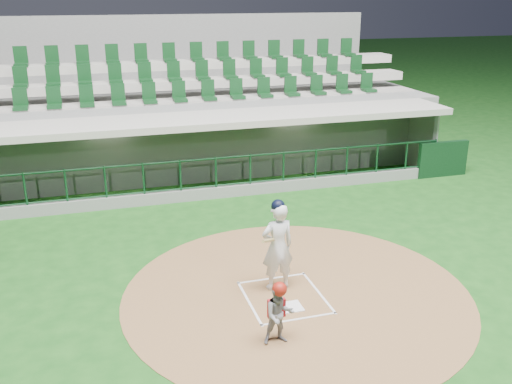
# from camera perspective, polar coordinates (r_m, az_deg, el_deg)

# --- Properties ---
(ground) EXTENTS (120.00, 120.00, 0.00)m
(ground) POSITION_cam_1_polar(r_m,az_deg,el_deg) (12.13, 2.39, -9.87)
(ground) COLOR #144413
(ground) RESTS_ON ground
(dirt_circle) EXTENTS (7.20, 7.20, 0.01)m
(dirt_circle) POSITION_cam_1_polar(r_m,az_deg,el_deg) (12.05, 4.07, -10.08)
(dirt_circle) COLOR brown
(dirt_circle) RESTS_ON ground
(home_plate) EXTENTS (0.43, 0.43, 0.02)m
(home_plate) POSITION_cam_1_polar(r_m,az_deg,el_deg) (11.55, 3.53, -11.40)
(home_plate) COLOR silver
(home_plate) RESTS_ON dirt_circle
(batter_box_chalk) EXTENTS (1.55, 1.80, 0.01)m
(batter_box_chalk) POSITION_cam_1_polar(r_m,az_deg,el_deg) (11.88, 2.87, -10.48)
(batter_box_chalk) COLOR white
(batter_box_chalk) RESTS_ON ground
(dugout_structure) EXTENTS (16.40, 3.70, 3.00)m
(dugout_structure) POSITION_cam_1_polar(r_m,az_deg,el_deg) (18.85, -4.91, 4.06)
(dugout_structure) COLOR slate
(dugout_structure) RESTS_ON ground
(seating_deck) EXTENTS (17.00, 6.72, 5.15)m
(seating_deck) POSITION_cam_1_polar(r_m,az_deg,el_deg) (21.66, -7.00, 7.28)
(seating_deck) COLOR slate
(seating_deck) RESTS_ON ground
(batter) EXTENTS (0.90, 0.90, 1.98)m
(batter) POSITION_cam_1_polar(r_m,az_deg,el_deg) (11.79, 2.16, -5.34)
(batter) COLOR silver
(batter) RESTS_ON dirt_circle
(catcher) EXTENTS (0.57, 0.46, 1.20)m
(catcher) POSITION_cam_1_polar(r_m,az_deg,el_deg) (10.23, 2.32, -12.00)
(catcher) COLOR gray
(catcher) RESTS_ON dirt_circle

